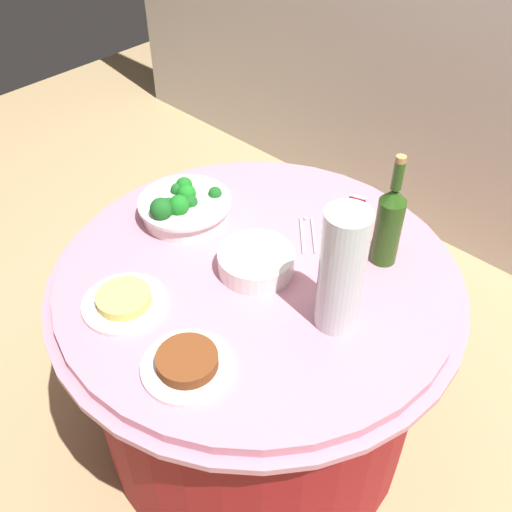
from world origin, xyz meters
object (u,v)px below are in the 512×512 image
at_px(broccoli_bowl, 184,207).
at_px(serving_tongs, 307,233).
at_px(plate_stack, 256,261).
at_px(food_plate_stir_fry, 187,363).
at_px(decorative_fruit_vase, 342,276).
at_px(label_placard_front, 357,203).
at_px(wine_bottle, 389,223).
at_px(food_plate_noodles, 124,301).

xyz_separation_m(broccoli_bowl, serving_tongs, (0.32, 0.19, -0.04)).
height_order(plate_stack, food_plate_stir_fry, plate_stack).
bearing_deg(decorative_fruit_vase, label_placard_front, 120.09).
distance_m(wine_bottle, food_plate_stir_fry, 0.65).
bearing_deg(plate_stack, decorative_fruit_vase, 0.80).
distance_m(plate_stack, food_plate_noodles, 0.36).
bearing_deg(wine_bottle, decorative_fruit_vase, -80.22).
bearing_deg(wine_bottle, food_plate_noodles, -122.12).
bearing_deg(plate_stack, food_plate_stir_fry, -71.60).
xyz_separation_m(broccoli_bowl, decorative_fruit_vase, (0.59, -0.02, 0.11)).
bearing_deg(broccoli_bowl, wine_bottle, 25.21).
relative_size(decorative_fruit_vase, food_plate_noodles, 1.55).
bearing_deg(decorative_fruit_vase, wine_bottle, 99.78).
bearing_deg(label_placard_front, wine_bottle, -34.88).
bearing_deg(wine_bottle, serving_tongs, -164.41).
bearing_deg(food_plate_stir_fry, label_placard_front, 95.65).
distance_m(serving_tongs, food_plate_noodles, 0.57).
bearing_deg(serving_tongs, broccoli_bowl, -148.91).
height_order(plate_stack, decorative_fruit_vase, decorative_fruit_vase).
height_order(food_plate_stir_fry, label_placard_front, label_placard_front).
height_order(decorative_fruit_vase, label_placard_front, decorative_fruit_vase).
relative_size(broccoli_bowl, serving_tongs, 1.91).
distance_m(serving_tongs, label_placard_front, 0.20).
relative_size(wine_bottle, decorative_fruit_vase, 0.99).
bearing_deg(plate_stack, wine_bottle, 50.40).
distance_m(wine_bottle, decorative_fruit_vase, 0.28).
height_order(broccoli_bowl, decorative_fruit_vase, decorative_fruit_vase).
bearing_deg(food_plate_noodles, plate_stack, 65.27).
height_order(plate_stack, serving_tongs, plate_stack).
distance_m(wine_bottle, food_plate_noodles, 0.73).
bearing_deg(wine_bottle, label_placard_front, 145.12).
xyz_separation_m(broccoli_bowl, plate_stack, (0.32, -0.02, -0.01)).
bearing_deg(decorative_fruit_vase, food_plate_noodles, -142.01).
relative_size(serving_tongs, label_placard_front, 2.67).
distance_m(broccoli_bowl, wine_bottle, 0.61).
relative_size(food_plate_stir_fry, label_placard_front, 4.00).
distance_m(broccoli_bowl, decorative_fruit_vase, 0.60).
distance_m(food_plate_stir_fry, food_plate_noodles, 0.27).
height_order(wine_bottle, food_plate_noodles, wine_bottle).
bearing_deg(decorative_fruit_vase, food_plate_stir_fry, -113.84).
xyz_separation_m(decorative_fruit_vase, serving_tongs, (-0.27, 0.21, -0.15)).
bearing_deg(food_plate_stir_fry, serving_tongs, 101.10).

